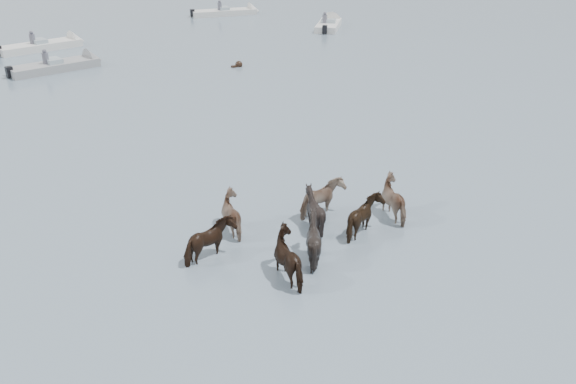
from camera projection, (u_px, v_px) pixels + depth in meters
ground at (296, 247)px, 17.27m from camera, size 400.00×400.00×0.00m
pony_herd at (311, 224)px, 17.46m from camera, size 7.57×4.62×1.42m
swimming_pony at (238, 65)px, 36.25m from camera, size 0.72×0.44×0.44m
motorboat_b at (67, 65)px, 35.76m from camera, size 5.74×2.08×1.92m
motorboat_c at (52, 45)px, 40.77m from camera, size 6.01×2.22×1.92m
motorboat_d at (330, 24)px, 47.84m from camera, size 4.72×4.61×1.92m
motorboat_e at (233, 12)px, 53.07m from camera, size 6.23×3.18×1.92m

